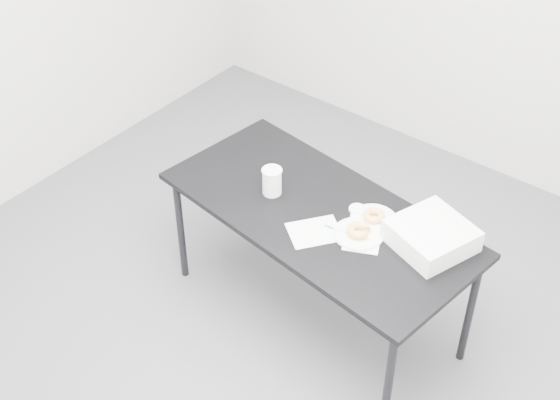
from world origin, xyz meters
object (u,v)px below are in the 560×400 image
Objects in this scene: table at (319,220)px; scorecard at (315,232)px; plate_near at (358,234)px; coffee_cup at (272,181)px; plate_far at (374,219)px; bakery_box at (431,236)px; donut_near at (359,230)px; donut_far at (374,216)px; pen at (335,229)px.

scorecard reaches higher than table.
table is 6.95× the size of plate_near.
scorecard is at bearing -17.58° from coffee_cup.
plate_near reaches higher than plate_far.
scorecard is (0.07, -0.13, 0.06)m from table.
table is at bearing -148.36° from bakery_box.
plate_far is at bearing 91.39° from donut_near.
plate_near reaches higher than scorecard.
donut_far is 0.74× the size of coffee_cup.
pen is 0.11m from plate_near.
table is 5.03× the size of bakery_box.
plate_near is at bearing 0.00° from donut_near.
donut_near is at bearing -88.61° from donut_far.
coffee_cup is (-0.52, -0.00, 0.07)m from plate_near.
bakery_box reaches higher than plate_far.
pen is 0.42m from coffee_cup.
coffee_cup is at bearing -164.93° from donut_far.
plate_near is 2.26× the size of donut_far.
bakery_box is (0.30, 0.15, 0.03)m from donut_near.
coffee_cup is 0.84m from bakery_box.
donut_far is at bearing 15.07° from coffee_cup.
plate_far reaches higher than table.
table is 0.25m from plate_near.
donut_far is at bearing 53.65° from pen.
coffee_cup is at bearing -179.94° from donut_near.
bakery_box is (0.41, 0.19, 0.05)m from pen.
plate_far is (-0.00, 0.14, -0.00)m from plate_near.
plate_near is 1.66× the size of coffee_cup.
bakery_box is at bearing 26.26° from plate_near.
table is at bearing 149.41° from pen.
donut_near reaches higher than plate_near.
table is 15.71× the size of donut_far.
donut_far is at bearing 0.00° from plate_far.
table is 0.28m from donut_far.
bakery_box is at bearing 20.42° from table.
coffee_cup is (-0.52, -0.14, 0.07)m from plate_far.
plate_far is (0.17, 0.25, 0.00)m from scorecard.
scorecard is 0.37m from coffee_cup.
scorecard is 0.74× the size of bakery_box.
pen is 1.01× the size of donut_near.
table is 0.57m from bakery_box.
plate_near is at bearing -88.61° from donut_far.
pen is 0.45m from bakery_box.
pen is 1.07× the size of donut_far.
pen is 0.20m from plate_far.
scorecard is 2.17× the size of donut_near.
donut_near reaches higher than table.
scorecard is 1.02× the size of plate_near.
scorecard is 0.21m from donut_near.
plate_far is 1.57× the size of coffee_cup.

